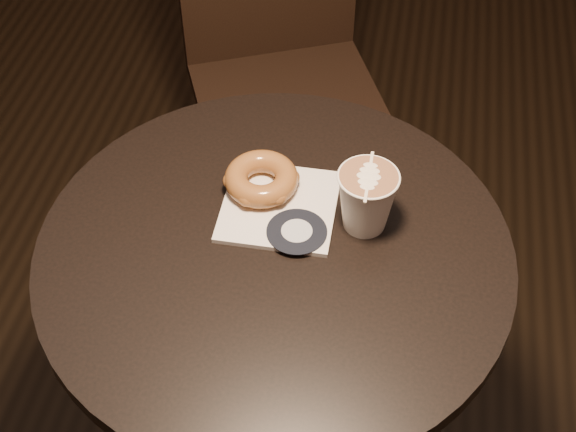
{
  "coord_description": "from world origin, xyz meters",
  "views": [
    {
      "loc": [
        0.15,
        -0.74,
        1.64
      ],
      "look_at": [
        0.01,
        0.03,
        0.79
      ],
      "focal_mm": 50.0,
      "sensor_mm": 36.0,
      "label": 1
    }
  ],
  "objects_px": {
    "cafe_table": "(276,324)",
    "doughnut": "(261,179)",
    "chair": "(278,37)",
    "latte_cup": "(366,200)",
    "pastry_bag": "(279,206)"
  },
  "relations": [
    {
      "from": "cafe_table",
      "to": "latte_cup",
      "type": "xyz_separation_m",
      "value": [
        0.12,
        0.07,
        0.25
      ]
    },
    {
      "from": "chair",
      "to": "pastry_bag",
      "type": "relative_size",
      "value": 6.04
    },
    {
      "from": "cafe_table",
      "to": "chair",
      "type": "bearing_deg",
      "value": 100.13
    },
    {
      "from": "cafe_table",
      "to": "chair",
      "type": "relative_size",
      "value": 0.73
    },
    {
      "from": "doughnut",
      "to": "chair",
      "type": "bearing_deg",
      "value": 98.33
    },
    {
      "from": "chair",
      "to": "latte_cup",
      "type": "relative_size",
      "value": 10.3
    },
    {
      "from": "chair",
      "to": "doughnut",
      "type": "distance_m",
      "value": 0.68
    },
    {
      "from": "cafe_table",
      "to": "doughnut",
      "type": "bearing_deg",
      "value": 110.51
    },
    {
      "from": "latte_cup",
      "to": "doughnut",
      "type": "bearing_deg",
      "value": 166.23
    },
    {
      "from": "cafe_table",
      "to": "doughnut",
      "type": "distance_m",
      "value": 0.25
    },
    {
      "from": "chair",
      "to": "latte_cup",
      "type": "bearing_deg",
      "value": -93.26
    },
    {
      "from": "doughnut",
      "to": "latte_cup",
      "type": "xyz_separation_m",
      "value": [
        0.16,
        -0.04,
        0.02
      ]
    },
    {
      "from": "chair",
      "to": "doughnut",
      "type": "relative_size",
      "value": 9.07
    },
    {
      "from": "cafe_table",
      "to": "chair",
      "type": "height_order",
      "value": "chair"
    },
    {
      "from": "pastry_bag",
      "to": "doughnut",
      "type": "height_order",
      "value": "doughnut"
    }
  ]
}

